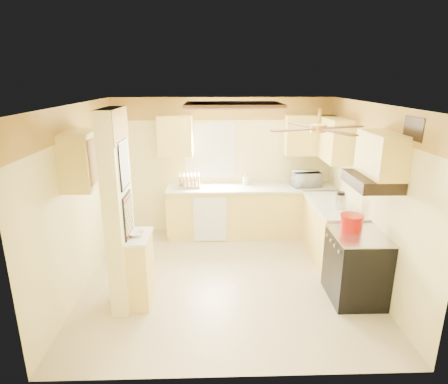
{
  "coord_description": "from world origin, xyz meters",
  "views": [
    {
      "loc": [
        -0.2,
        -4.89,
        2.82
      ],
      "look_at": [
        -0.03,
        0.35,
        1.22
      ],
      "focal_mm": 30.0,
      "sensor_mm": 36.0,
      "label": 1
    }
  ],
  "objects_px": {
    "stove": "(356,266)",
    "microwave": "(306,179)",
    "bowl": "(136,234)",
    "dutch_oven": "(352,222)",
    "kettle": "(340,201)"
  },
  "relations": [
    {
      "from": "stove",
      "to": "microwave",
      "type": "xyz_separation_m",
      "value": [
        -0.18,
        2.15,
        0.62
      ]
    },
    {
      "from": "stove",
      "to": "bowl",
      "type": "xyz_separation_m",
      "value": [
        -2.82,
        -0.01,
        0.5
      ]
    },
    {
      "from": "dutch_oven",
      "to": "stove",
      "type": "bearing_deg",
      "value": -71.87
    },
    {
      "from": "stove",
      "to": "bowl",
      "type": "bearing_deg",
      "value": -179.86
    },
    {
      "from": "stove",
      "to": "dutch_oven",
      "type": "distance_m",
      "value": 0.58
    },
    {
      "from": "microwave",
      "to": "kettle",
      "type": "xyz_separation_m",
      "value": [
        0.22,
        -1.23,
        -0.01
      ]
    },
    {
      "from": "stove",
      "to": "kettle",
      "type": "relative_size",
      "value": 3.52
    },
    {
      "from": "dutch_oven",
      "to": "kettle",
      "type": "relative_size",
      "value": 1.17
    },
    {
      "from": "stove",
      "to": "dutch_oven",
      "type": "bearing_deg",
      "value": 108.13
    },
    {
      "from": "stove",
      "to": "dutch_oven",
      "type": "height_order",
      "value": "dutch_oven"
    },
    {
      "from": "microwave",
      "to": "kettle",
      "type": "bearing_deg",
      "value": 96.13
    },
    {
      "from": "stove",
      "to": "microwave",
      "type": "distance_m",
      "value": 2.24
    },
    {
      "from": "kettle",
      "to": "dutch_oven",
      "type": "bearing_deg",
      "value": -97.28
    },
    {
      "from": "microwave",
      "to": "bowl",
      "type": "xyz_separation_m",
      "value": [
        -2.65,
        -2.15,
        -0.11
      ]
    },
    {
      "from": "microwave",
      "to": "dutch_oven",
      "type": "height_order",
      "value": "microwave"
    }
  ]
}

